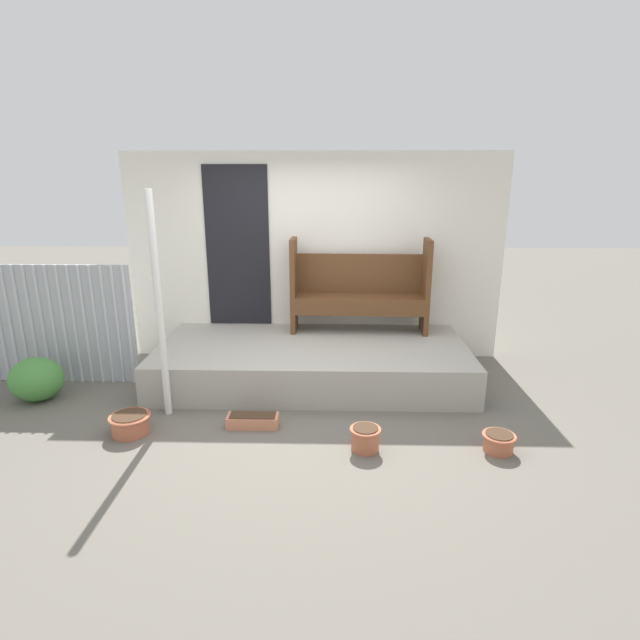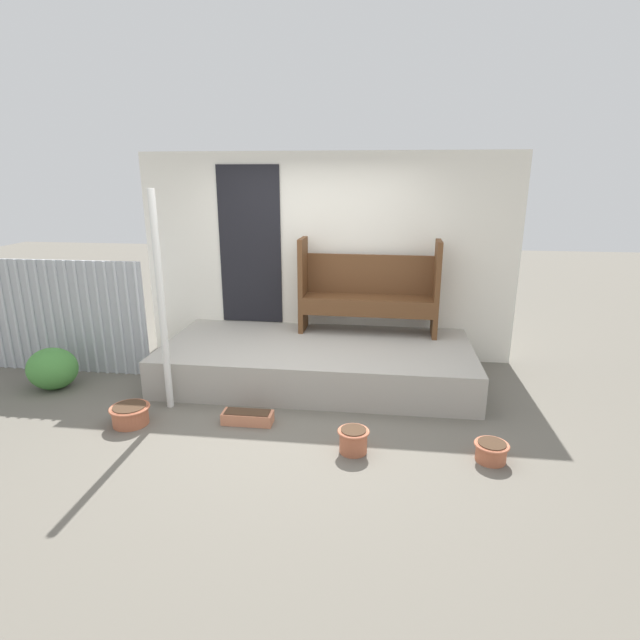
{
  "view_description": "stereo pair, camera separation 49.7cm",
  "coord_description": "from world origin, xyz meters",
  "px_view_note": "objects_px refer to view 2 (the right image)",
  "views": [
    {
      "loc": [
        0.35,
        -4.63,
        2.32
      ],
      "look_at": [
        0.23,
        0.29,
        0.88
      ],
      "focal_mm": 28.0,
      "sensor_mm": 36.0,
      "label": 1
    },
    {
      "loc": [
        0.85,
        -4.59,
        2.32
      ],
      "look_at": [
        0.23,
        0.29,
        0.88
      ],
      "focal_mm": 28.0,
      "sensor_mm": 36.0,
      "label": 2
    }
  ],
  "objects_px": {
    "support_post": "(161,304)",
    "shrub_by_fence": "(52,369)",
    "flower_pot_left": "(130,414)",
    "bench": "(368,288)",
    "flower_pot_right": "(491,451)",
    "planter_box_rect": "(248,417)",
    "flower_pot_middle": "(353,439)"
  },
  "relations": [
    {
      "from": "bench",
      "to": "shrub_by_fence",
      "type": "relative_size",
      "value": 3.06
    },
    {
      "from": "flower_pot_middle",
      "to": "flower_pot_right",
      "type": "distance_m",
      "value": 1.16
    },
    {
      "from": "flower_pot_middle",
      "to": "shrub_by_fence",
      "type": "height_order",
      "value": "shrub_by_fence"
    },
    {
      "from": "support_post",
      "to": "flower_pot_middle",
      "type": "relative_size",
      "value": 7.88
    },
    {
      "from": "support_post",
      "to": "flower_pot_right",
      "type": "bearing_deg",
      "value": -11.69
    },
    {
      "from": "flower_pot_middle",
      "to": "shrub_by_fence",
      "type": "bearing_deg",
      "value": 164.89
    },
    {
      "from": "planter_box_rect",
      "to": "flower_pot_right",
      "type": "bearing_deg",
      "value": -9.94
    },
    {
      "from": "bench",
      "to": "flower_pot_right",
      "type": "distance_m",
      "value": 2.56
    },
    {
      "from": "bench",
      "to": "flower_pot_right",
      "type": "relative_size",
      "value": 5.77
    },
    {
      "from": "support_post",
      "to": "bench",
      "type": "height_order",
      "value": "support_post"
    },
    {
      "from": "flower_pot_middle",
      "to": "planter_box_rect",
      "type": "height_order",
      "value": "flower_pot_middle"
    },
    {
      "from": "planter_box_rect",
      "to": "flower_pot_left",
      "type": "bearing_deg",
      "value": -171.95
    },
    {
      "from": "flower_pot_middle",
      "to": "planter_box_rect",
      "type": "bearing_deg",
      "value": 159.51
    },
    {
      "from": "support_post",
      "to": "flower_pot_middle",
      "type": "bearing_deg",
      "value": -18.4
    },
    {
      "from": "flower_pot_left",
      "to": "shrub_by_fence",
      "type": "xyz_separation_m",
      "value": [
        -1.27,
        0.69,
        0.13
      ]
    },
    {
      "from": "flower_pot_left",
      "to": "flower_pot_right",
      "type": "distance_m",
      "value": 3.33
    },
    {
      "from": "flower_pot_left",
      "to": "flower_pot_middle",
      "type": "bearing_deg",
      "value": -6.16
    },
    {
      "from": "shrub_by_fence",
      "to": "flower_pot_right",
      "type": "bearing_deg",
      "value": -11.36
    },
    {
      "from": "support_post",
      "to": "shrub_by_fence",
      "type": "height_order",
      "value": "support_post"
    },
    {
      "from": "support_post",
      "to": "flower_pot_left",
      "type": "bearing_deg",
      "value": -118.17
    },
    {
      "from": "flower_pot_left",
      "to": "flower_pot_right",
      "type": "relative_size",
      "value": 1.31
    },
    {
      "from": "bench",
      "to": "planter_box_rect",
      "type": "distance_m",
      "value": 2.25
    },
    {
      "from": "bench",
      "to": "flower_pot_right",
      "type": "height_order",
      "value": "bench"
    },
    {
      "from": "flower_pot_left",
      "to": "planter_box_rect",
      "type": "relative_size",
      "value": 0.78
    },
    {
      "from": "flower_pot_left",
      "to": "flower_pot_middle",
      "type": "distance_m",
      "value": 2.18
    },
    {
      "from": "support_post",
      "to": "shrub_by_fence",
      "type": "distance_m",
      "value": 1.75
    },
    {
      "from": "bench",
      "to": "flower_pot_left",
      "type": "height_order",
      "value": "bench"
    },
    {
      "from": "flower_pot_right",
      "to": "support_post",
      "type": "bearing_deg",
      "value": 168.31
    },
    {
      "from": "bench",
      "to": "support_post",
      "type": "bearing_deg",
      "value": -142.03
    },
    {
      "from": "support_post",
      "to": "flower_pot_left",
      "type": "relative_size",
      "value": 5.76
    },
    {
      "from": "flower_pot_right",
      "to": "planter_box_rect",
      "type": "distance_m",
      "value": 2.24
    },
    {
      "from": "flower_pot_left",
      "to": "shrub_by_fence",
      "type": "relative_size",
      "value": 0.69
    }
  ]
}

